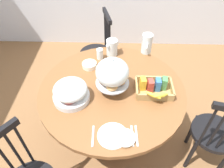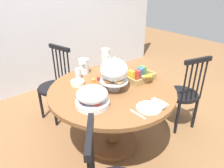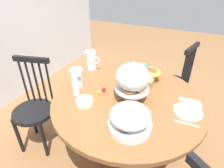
{
  "view_description": "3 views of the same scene",
  "coord_description": "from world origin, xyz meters",
  "px_view_note": "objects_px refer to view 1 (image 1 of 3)",
  "views": [
    {
      "loc": [
        -0.06,
        -1.35,
        2.04
      ],
      "look_at": [
        -0.1,
        -0.06,
        0.79
      ],
      "focal_mm": 33.38,
      "sensor_mm": 36.0,
      "label": 1
    },
    {
      "loc": [
        -1.28,
        -1.52,
        1.75
      ],
      "look_at": [
        -0.1,
        -0.06,
        0.79
      ],
      "focal_mm": 33.94,
      "sensor_mm": 36.0,
      "label": 2
    },
    {
      "loc": [
        -1.35,
        -0.49,
        1.68
      ],
      "look_at": [
        -0.1,
        0.09,
        0.84
      ],
      "focal_mm": 30.55,
      "sensor_mm": 36.0,
      "label": 3
    }
  ],
  "objects_px": {
    "cereal_basket": "(154,88)",
    "orange_juice_pitcher": "(112,48)",
    "windsor_chair_facing_door": "(214,135)",
    "china_plate_large": "(113,136)",
    "milk_pitcher": "(147,44)",
    "pastry_stand_with_dome": "(112,73)",
    "fruit_platter_covered": "(71,92)",
    "china_plate_small": "(125,138)",
    "drinking_glass": "(100,54)",
    "dining_table": "(112,103)",
    "cereal_bowl": "(89,65)",
    "windsor_chair_near_window": "(97,53)"
  },
  "relations": [
    {
      "from": "dining_table",
      "to": "milk_pitcher",
      "type": "relative_size",
      "value": 6.19
    },
    {
      "from": "china_plate_large",
      "to": "cereal_bowl",
      "type": "height_order",
      "value": "cereal_bowl"
    },
    {
      "from": "pastry_stand_with_dome",
      "to": "fruit_platter_covered",
      "type": "height_order",
      "value": "pastry_stand_with_dome"
    },
    {
      "from": "pastry_stand_with_dome",
      "to": "milk_pitcher",
      "type": "height_order",
      "value": "pastry_stand_with_dome"
    },
    {
      "from": "dining_table",
      "to": "orange_juice_pitcher",
      "type": "xyz_separation_m",
      "value": [
        -0.02,
        0.5,
        0.27
      ]
    },
    {
      "from": "dining_table",
      "to": "windsor_chair_facing_door",
      "type": "distance_m",
      "value": 0.95
    },
    {
      "from": "fruit_platter_covered",
      "to": "cereal_bowl",
      "type": "distance_m",
      "value": 0.44
    },
    {
      "from": "cereal_basket",
      "to": "china_plate_large",
      "type": "distance_m",
      "value": 0.56
    },
    {
      "from": "windsor_chair_near_window",
      "to": "orange_juice_pitcher",
      "type": "bearing_deg",
      "value": -64.33
    },
    {
      "from": "china_plate_small",
      "to": "drinking_glass",
      "type": "bearing_deg",
      "value": 104.54
    },
    {
      "from": "dining_table",
      "to": "windsor_chair_near_window",
      "type": "height_order",
      "value": "windsor_chair_near_window"
    },
    {
      "from": "windsor_chair_facing_door",
      "to": "china_plate_large",
      "type": "relative_size",
      "value": 4.43
    },
    {
      "from": "orange_juice_pitcher",
      "to": "cereal_basket",
      "type": "bearing_deg",
      "value": -54.99
    },
    {
      "from": "windsor_chair_near_window",
      "to": "windsor_chair_facing_door",
      "type": "bearing_deg",
      "value": -46.56
    },
    {
      "from": "orange_juice_pitcher",
      "to": "china_plate_large",
      "type": "bearing_deg",
      "value": -88.04
    },
    {
      "from": "pastry_stand_with_dome",
      "to": "china_plate_small",
      "type": "bearing_deg",
      "value": -77.77
    },
    {
      "from": "dining_table",
      "to": "milk_pitcher",
      "type": "bearing_deg",
      "value": 58.16
    },
    {
      "from": "orange_juice_pitcher",
      "to": "china_plate_small",
      "type": "relative_size",
      "value": 1.15
    },
    {
      "from": "cereal_basket",
      "to": "milk_pitcher",
      "type": "bearing_deg",
      "value": 91.39
    },
    {
      "from": "milk_pitcher",
      "to": "china_plate_large",
      "type": "height_order",
      "value": "milk_pitcher"
    },
    {
      "from": "pastry_stand_with_dome",
      "to": "fruit_platter_covered",
      "type": "bearing_deg",
      "value": -162.08
    },
    {
      "from": "windsor_chair_facing_door",
      "to": "milk_pitcher",
      "type": "xyz_separation_m",
      "value": [
        -0.56,
        0.82,
        0.38
      ]
    },
    {
      "from": "dining_table",
      "to": "china_plate_small",
      "type": "xyz_separation_m",
      "value": [
        0.11,
        -0.5,
        0.21
      ]
    },
    {
      "from": "cereal_basket",
      "to": "china_plate_small",
      "type": "height_order",
      "value": "cereal_basket"
    },
    {
      "from": "drinking_glass",
      "to": "fruit_platter_covered",
      "type": "bearing_deg",
      "value": -108.96
    },
    {
      "from": "windsor_chair_facing_door",
      "to": "cereal_basket",
      "type": "relative_size",
      "value": 3.09
    },
    {
      "from": "china_plate_large",
      "to": "drinking_glass",
      "type": "height_order",
      "value": "drinking_glass"
    },
    {
      "from": "drinking_glass",
      "to": "cereal_basket",
      "type": "bearing_deg",
      "value": -43.14
    },
    {
      "from": "cereal_basket",
      "to": "orange_juice_pitcher",
      "type": "bearing_deg",
      "value": 125.01
    },
    {
      "from": "orange_juice_pitcher",
      "to": "china_plate_small",
      "type": "bearing_deg",
      "value": -83.1
    },
    {
      "from": "windsor_chair_facing_door",
      "to": "china_plate_large",
      "type": "distance_m",
      "value": 0.96
    },
    {
      "from": "cereal_bowl",
      "to": "drinking_glass",
      "type": "distance_m",
      "value": 0.17
    },
    {
      "from": "windsor_chair_facing_door",
      "to": "orange_juice_pitcher",
      "type": "distance_m",
      "value": 1.25
    },
    {
      "from": "milk_pitcher",
      "to": "drinking_glass",
      "type": "height_order",
      "value": "milk_pitcher"
    },
    {
      "from": "fruit_platter_covered",
      "to": "cereal_bowl",
      "type": "height_order",
      "value": "fruit_platter_covered"
    },
    {
      "from": "windsor_chair_near_window",
      "to": "pastry_stand_with_dome",
      "type": "height_order",
      "value": "pastry_stand_with_dome"
    },
    {
      "from": "fruit_platter_covered",
      "to": "china_plate_large",
      "type": "distance_m",
      "value": 0.5
    },
    {
      "from": "windsor_chair_near_window",
      "to": "milk_pitcher",
      "type": "distance_m",
      "value": 0.77
    },
    {
      "from": "dining_table",
      "to": "china_plate_large",
      "type": "bearing_deg",
      "value": -87.79
    },
    {
      "from": "milk_pitcher",
      "to": "china_plate_large",
      "type": "distance_m",
      "value": 1.09
    },
    {
      "from": "milk_pitcher",
      "to": "drinking_glass",
      "type": "bearing_deg",
      "value": -165.34
    },
    {
      "from": "windsor_chair_facing_door",
      "to": "pastry_stand_with_dome",
      "type": "bearing_deg",
      "value": 165.3
    },
    {
      "from": "pastry_stand_with_dome",
      "to": "drinking_glass",
      "type": "height_order",
      "value": "pastry_stand_with_dome"
    },
    {
      "from": "fruit_platter_covered",
      "to": "china_plate_small",
      "type": "bearing_deg",
      "value": -39.94
    },
    {
      "from": "windsor_chair_near_window",
      "to": "milk_pitcher",
      "type": "height_order",
      "value": "windsor_chair_near_window"
    },
    {
      "from": "windsor_chair_facing_door",
      "to": "china_plate_small",
      "type": "xyz_separation_m",
      "value": [
        -0.8,
        -0.24,
        0.3
      ]
    },
    {
      "from": "orange_juice_pitcher",
      "to": "windsor_chair_near_window",
      "type": "bearing_deg",
      "value": 115.67
    },
    {
      "from": "cereal_basket",
      "to": "china_plate_small",
      "type": "xyz_separation_m",
      "value": [
        -0.25,
        -0.47,
        -0.03
      ]
    },
    {
      "from": "windsor_chair_facing_door",
      "to": "fruit_platter_covered",
      "type": "xyz_separation_m",
      "value": [
        -1.23,
        0.13,
        0.37
      ]
    },
    {
      "from": "cereal_basket",
      "to": "china_plate_small",
      "type": "distance_m",
      "value": 0.53
    }
  ]
}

